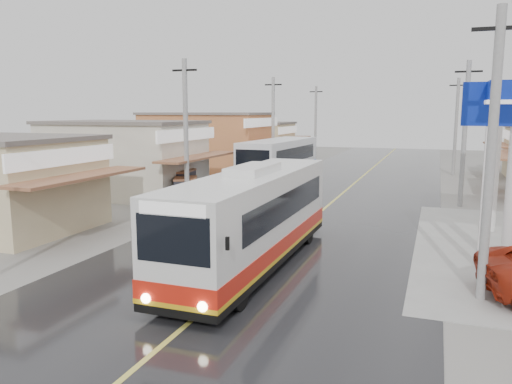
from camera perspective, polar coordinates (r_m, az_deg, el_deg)
ground at (r=16.69m, az=-0.79°, el=-9.20°), size 120.00×120.00×0.00m
road at (r=30.78m, az=9.15°, el=-0.77°), size 12.00×90.00×0.02m
centre_line at (r=30.78m, az=9.15°, el=-0.75°), size 0.15×90.00×0.01m
shopfronts_left at (r=38.09m, az=-9.53°, el=1.10°), size 11.00×44.00×5.20m
utility_poles_left at (r=33.70m, az=-2.29°, el=0.18°), size 1.60×50.00×8.00m
utility_poles_right at (r=30.30m, az=22.26°, el=-1.52°), size 1.60×36.00×8.00m
coach_bus at (r=17.05m, az=-0.21°, el=-2.96°), size 2.66×11.13×3.46m
second_bus at (r=35.96m, az=2.67°, el=3.56°), size 3.15×9.96×3.26m
cyclist at (r=26.95m, az=1.26°, el=-0.59°), size 0.79×1.99×2.12m
tricycle_near at (r=30.35m, az=-8.72°, el=1.05°), size 1.91×2.39×1.81m
tricycle_far at (r=28.54m, az=-8.06°, el=0.30°), size 2.09×2.28×1.58m
tyre_stack at (r=24.52m, az=-10.24°, el=-2.76°), size 0.98×0.98×0.50m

